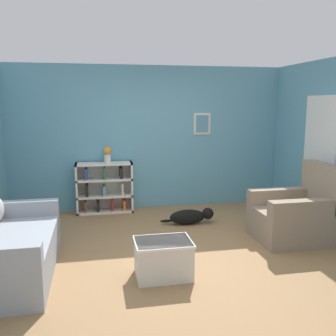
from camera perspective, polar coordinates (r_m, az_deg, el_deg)
name	(u,v)px	position (r m, az deg, el deg)	size (l,w,h in m)	color
ground_plane	(174,251)	(5.06, 0.89, -12.58)	(14.00, 14.00, 0.00)	#997047
wall_back	(149,138)	(6.92, -2.95, 4.63)	(5.60, 0.13, 2.60)	#609EB7
couch	(5,249)	(4.67, -23.57, -11.29)	(0.92, 1.82, 0.84)	#9399A3
bookshelf	(105,188)	(6.78, -9.65, -3.01)	(0.99, 0.32, 0.90)	silver
recliner_chair	(298,215)	(5.69, 19.19, -6.72)	(1.07, 0.87, 1.08)	gray
coffee_table	(163,258)	(4.30, -0.73, -13.49)	(0.63, 0.47, 0.42)	silver
dog	(191,216)	(6.10, 3.50, -7.37)	(0.88, 0.22, 0.25)	black
vase	(107,154)	(6.65, -9.22, 2.19)	(0.15, 0.15, 0.28)	silver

